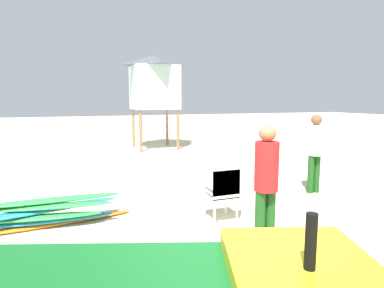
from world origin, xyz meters
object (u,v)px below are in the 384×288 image
(stacked_plastic_chairs, at_px, (223,188))
(surfboard_pile, at_px, (45,213))
(lifeguard_near_center, at_px, (315,148))
(lifeguard_near_right, at_px, (266,179))
(lifeguard_tower, at_px, (154,82))

(stacked_plastic_chairs, relative_size, surfboard_pile, 0.37)
(stacked_plastic_chairs, bearing_deg, surfboard_pile, 163.52)
(lifeguard_near_center, xyz_separation_m, lifeguard_near_right, (-2.61, -2.00, -0.00))
(stacked_plastic_chairs, xyz_separation_m, surfboard_pile, (-2.81, 0.83, -0.37))
(lifeguard_near_center, distance_m, lifeguard_near_right, 3.28)
(surfboard_pile, bearing_deg, stacked_plastic_chairs, -16.48)
(stacked_plastic_chairs, bearing_deg, lifeguard_near_center, 17.98)
(surfboard_pile, bearing_deg, lifeguard_tower, 63.82)
(surfboard_pile, relative_size, lifeguard_near_center, 1.59)
(lifeguard_near_center, bearing_deg, lifeguard_tower, 101.78)
(lifeguard_tower, bearing_deg, surfboard_pile, -116.18)
(surfboard_pile, bearing_deg, lifeguard_near_center, 0.43)
(stacked_plastic_chairs, xyz_separation_m, lifeguard_near_right, (0.08, -1.12, 0.41))
(lifeguard_near_right, relative_size, lifeguard_tower, 0.45)
(stacked_plastic_chairs, bearing_deg, lifeguard_tower, 83.07)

